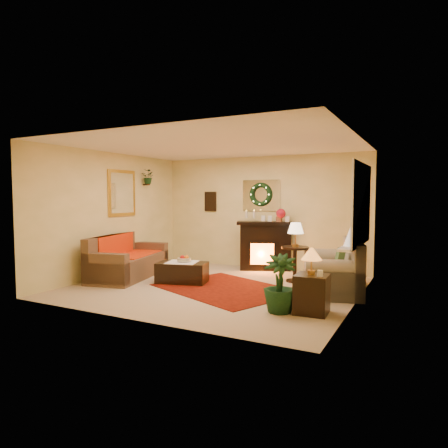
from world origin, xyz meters
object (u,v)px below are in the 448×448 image
at_px(sofa, 129,256).
at_px(fireplace, 265,246).
at_px(side_table_round, 295,265).
at_px(end_table_square, 312,295).
at_px(coffee_table, 182,272).
at_px(loveseat, 331,268).

bearing_deg(sofa, fireplace, 29.88).
relative_size(fireplace, side_table_round, 1.63).
relative_size(end_table_square, coffee_table, 0.59).
height_order(side_table_round, coffee_table, side_table_round).
height_order(sofa, fireplace, fireplace).
relative_size(sofa, end_table_square, 3.64).
distance_m(loveseat, end_table_square, 1.48).
distance_m(sofa, coffee_table, 1.32).
height_order(fireplace, side_table_round, fireplace).
bearing_deg(loveseat, coffee_table, 176.06).
bearing_deg(side_table_round, loveseat, -30.45).
bearing_deg(end_table_square, fireplace, 122.70).
bearing_deg(end_table_square, coffee_table, 163.11).
bearing_deg(fireplace, end_table_square, -80.07).
distance_m(fireplace, end_table_square, 3.42).
bearing_deg(loveseat, fireplace, 125.08).
bearing_deg(side_table_round, sofa, -160.50).
relative_size(loveseat, coffee_table, 1.66).
xyz_separation_m(loveseat, end_table_square, (0.05, -1.47, -0.15)).
bearing_deg(end_table_square, sofa, 168.65).
bearing_deg(loveseat, sofa, 172.22).
bearing_deg(side_table_round, end_table_square, -66.23).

